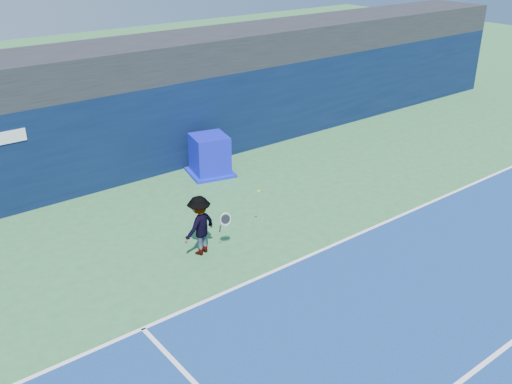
{
  "coord_description": "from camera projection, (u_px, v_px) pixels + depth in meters",
  "views": [
    {
      "loc": [
        -9.07,
        -6.01,
        7.58
      ],
      "look_at": [
        -0.26,
        5.2,
        1.0
      ],
      "focal_mm": 40.0,
      "sensor_mm": 36.0,
      "label": 1
    }
  ],
  "objects": [
    {
      "name": "ground",
      "position": [
        411.0,
        308.0,
        12.55
      ],
      "size": [
        80.0,
        80.0,
        0.0
      ],
      "primitive_type": "plane",
      "color": "#316E3B",
      "rests_on": "ground"
    },
    {
      "name": "baseline",
      "position": [
        317.0,
        252.0,
        14.69
      ],
      "size": [
        24.0,
        0.1,
        0.01
      ],
      "primitive_type": "cube",
      "color": "white",
      "rests_on": "ground"
    },
    {
      "name": "service_line",
      "position": [
        494.0,
        356.0,
        11.12
      ],
      "size": [
        24.0,
        0.1,
        0.01
      ],
      "primitive_type": "cube",
      "color": "white",
      "rests_on": "ground"
    },
    {
      "name": "stadium_band",
      "position": [
        147.0,
        59.0,
        19.25
      ],
      "size": [
        36.0,
        3.0,
        1.2
      ],
      "primitive_type": "cube",
      "color": "black",
      "rests_on": "back_wall_assembly"
    },
    {
      "name": "back_wall_assembly",
      "position": [
        166.0,
        126.0,
        19.42
      ],
      "size": [
        36.0,
        1.03,
        3.0
      ],
      "color": "black",
      "rests_on": "ground"
    },
    {
      "name": "equipment_cart",
      "position": [
        210.0,
        157.0,
        19.19
      ],
      "size": [
        1.72,
        1.72,
        1.36
      ],
      "color": "#0D11BF",
      "rests_on": "ground"
    },
    {
      "name": "tennis_player",
      "position": [
        200.0,
        225.0,
        14.37
      ],
      "size": [
        1.31,
        0.86,
        1.59
      ],
      "color": "white",
      "rests_on": "ground"
    },
    {
      "name": "tennis_ball",
      "position": [
        259.0,
        191.0,
        15.34
      ],
      "size": [
        0.06,
        0.06,
        0.06
      ],
      "color": "#F1F51B",
      "rests_on": "ground"
    }
  ]
}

